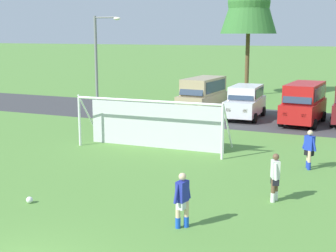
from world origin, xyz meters
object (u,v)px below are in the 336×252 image
parked_car_slot_center_left (304,102)px  parked_car_slot_far_left (203,95)px  soccer_goal (153,122)px  player_striker_near (182,200)px  street_lamp (99,66)px  soccer_ball (30,200)px  player_defender_far (309,150)px  parked_car_slot_left (245,102)px  player_midfield_center (275,177)px

parked_car_slot_center_left → parked_car_slot_far_left: bearing=171.4°
soccer_goal → player_striker_near: (4.86, -8.46, -0.47)m
player_striker_near → street_lamp: (-11.60, 14.59, 2.62)m
parked_car_slot_center_left → soccer_ball: bearing=-109.3°
player_defender_far → parked_car_slot_far_left: (-8.57, 11.33, 0.52)m
player_defender_far → player_striker_near: bearing=-108.4°
parked_car_slot_left → parked_car_slot_center_left: 3.84m
player_striker_near → parked_car_slot_far_left: parked_car_slot_far_left is taller
soccer_goal → player_striker_near: bearing=-60.1°
soccer_ball → player_midfield_center: (7.40, 3.40, 0.71)m
player_defender_far → parked_car_slot_left: 12.04m
player_midfield_center → player_defender_far: (0.55, 4.44, 0.00)m
player_defender_far → parked_car_slot_far_left: size_ratio=0.33×
soccer_ball → parked_car_slot_center_left: bearing=70.7°
soccer_ball → parked_car_slot_far_left: size_ratio=0.04×
soccer_ball → parked_car_slot_center_left: 19.24m
player_midfield_center → parked_car_slot_far_left: (-8.02, 15.77, 0.52)m
player_striker_near → player_midfield_center: bearing=58.4°
player_striker_near → player_defender_far: same height
soccer_goal → street_lamp: bearing=137.7°
soccer_goal → parked_car_slot_far_left: (-1.14, 10.59, 0.05)m
soccer_goal → player_striker_near: size_ratio=4.56×
soccer_goal → parked_car_slot_center_left: soccer_goal is taller
player_striker_near → parked_car_slot_center_left: size_ratio=0.33×
player_defender_far → parked_car_slot_far_left: 14.21m
soccer_ball → soccer_goal: 8.67m
soccer_ball → parked_car_slot_left: bearing=82.2°
soccer_goal → player_defender_far: soccer_goal is taller
player_defender_far → parked_car_slot_center_left: 10.42m
parked_car_slot_far_left → parked_car_slot_left: size_ratio=1.06×
parked_car_slot_left → street_lamp: (-8.76, -3.88, 2.33)m
soccer_goal → player_striker_near: 9.76m
parked_car_slot_left → parked_car_slot_center_left: bearing=-7.2°
soccer_ball → player_striker_near: (5.38, 0.12, 0.71)m
player_midfield_center → parked_car_slot_center_left: bearing=94.1°
parked_car_slot_center_left → street_lamp: bearing=-164.8°
player_midfield_center → parked_car_slot_center_left: (-1.05, 14.72, 0.52)m
player_defender_far → parked_car_slot_far_left: bearing=127.1°
parked_car_slot_far_left → player_defender_far: bearing=-52.9°
soccer_goal → player_defender_far: bearing=-5.6°
player_striker_near → player_midfield_center: (2.02, 3.28, 0.00)m
player_midfield_center → street_lamp: 17.89m
soccer_ball → street_lamp: (-6.21, 14.71, 3.33)m
player_striker_near → soccer_goal: bearing=119.9°
soccer_ball → street_lamp: size_ratio=0.03×
player_striker_near → street_lamp: 18.82m
street_lamp → parked_car_slot_far_left: bearing=38.5°
soccer_ball → player_striker_near: player_striker_near is taller
player_striker_near → parked_car_slot_far_left: bearing=107.5°
player_striker_near → parked_car_slot_center_left: (0.96, 18.00, 0.52)m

